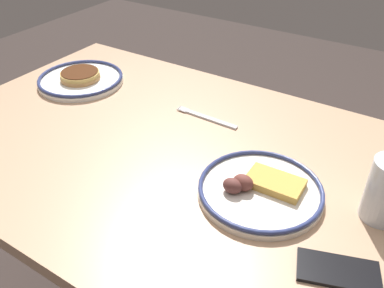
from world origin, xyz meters
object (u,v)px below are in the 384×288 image
plate_center_pancakes (260,189)px  fork_near (206,118)px  cell_phone (338,271)px  plate_near_main (81,79)px

plate_center_pancakes → fork_near: plate_center_pancakes is taller
plate_center_pancakes → cell_phone: 0.24m
cell_phone → fork_near: cell_phone is taller
plate_near_main → plate_center_pancakes: bearing=165.8°
plate_near_main → cell_phone: (-0.93, 0.30, -0.01)m
plate_near_main → fork_near: plate_near_main is taller
plate_center_pancakes → cell_phone: plate_center_pancakes is taller
plate_near_main → plate_center_pancakes: plate_center_pancakes is taller
plate_center_pancakes → fork_near: bearing=-38.7°
fork_near → cell_phone: bearing=145.2°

